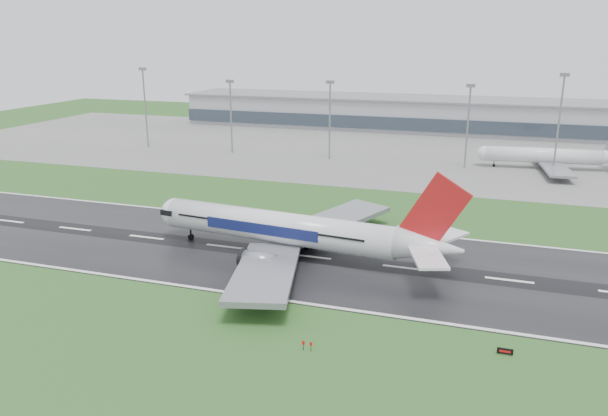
% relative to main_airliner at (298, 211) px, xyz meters
% --- Properties ---
extents(ground, '(520.00, 520.00, 0.00)m').
position_rel_main_airliner_xyz_m(ground, '(2.54, 0.87, -10.17)').
color(ground, '#23501D').
rests_on(ground, ground).
extents(runway, '(400.00, 45.00, 0.10)m').
position_rel_main_airliner_xyz_m(runway, '(2.54, 0.87, -10.12)').
color(runway, black).
rests_on(runway, ground).
extents(apron, '(400.00, 130.00, 0.08)m').
position_rel_main_airliner_xyz_m(apron, '(2.54, 125.87, -10.13)').
color(apron, slate).
rests_on(apron, ground).
extents(terminal, '(240.00, 36.00, 15.00)m').
position_rel_main_airliner_xyz_m(terminal, '(2.54, 185.87, -2.67)').
color(terminal, '#93969E').
rests_on(terminal, ground).
extents(main_airliner, '(74.59, 71.70, 20.15)m').
position_rel_main_airliner_xyz_m(main_airliner, '(0.00, 0.00, 0.00)').
color(main_airliner, silver).
rests_on(main_airliner, runway).
extents(parked_airliner, '(56.16, 53.02, 15.06)m').
position_rel_main_airliner_xyz_m(parked_airliner, '(56.27, 108.35, -2.57)').
color(parked_airliner, silver).
rests_on(parked_airliner, apron).
extents(runway_sign, '(2.30, 0.28, 1.04)m').
position_rel_main_airliner_xyz_m(runway_sign, '(41.61, -28.00, -9.65)').
color(runway_sign, black).
rests_on(runway_sign, ground).
extents(floodmast_0, '(0.64, 0.64, 31.61)m').
position_rel_main_airliner_xyz_m(floodmast_0, '(-100.57, 100.87, 5.63)').
color(floodmast_0, gray).
rests_on(floodmast_0, ground).
extents(floodmast_1, '(0.64, 0.64, 27.58)m').
position_rel_main_airliner_xyz_m(floodmast_1, '(-61.89, 100.87, 3.62)').
color(floodmast_1, gray).
rests_on(floodmast_1, ground).
extents(floodmast_2, '(0.64, 0.64, 28.19)m').
position_rel_main_airliner_xyz_m(floodmast_2, '(-21.48, 100.87, 3.92)').
color(floodmast_2, gray).
rests_on(floodmast_2, ground).
extents(floodmast_3, '(0.64, 0.64, 28.16)m').
position_rel_main_airliner_xyz_m(floodmast_3, '(28.34, 100.87, 3.91)').
color(floodmast_3, gray).
rests_on(floodmast_3, ground).
extents(floodmast_4, '(0.64, 0.64, 32.35)m').
position_rel_main_airliner_xyz_m(floodmast_4, '(57.46, 100.87, 6.00)').
color(floodmast_4, gray).
rests_on(floodmast_4, ground).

